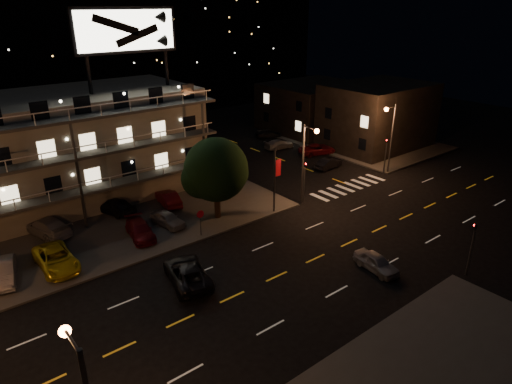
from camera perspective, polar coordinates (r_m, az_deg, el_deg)
ground at (r=34.91m, az=5.10°, el=-9.35°), size 140.00×140.00×0.00m
curb_nw at (r=45.50m, az=-26.67°, el=-3.75°), size 44.00×24.00×0.15m
curb_ne at (r=67.89m, az=11.90°, el=6.48°), size 16.00×24.00×0.15m
motel at (r=48.06m, az=-24.23°, el=4.81°), size 28.00×13.80×18.10m
side_bldg_front at (r=64.49m, az=14.93°, el=9.19°), size 14.06×10.00×8.50m
side_bldg_back at (r=72.21m, az=7.19°, el=10.55°), size 14.06×12.00×7.00m
streetlight_nc at (r=43.40m, az=6.25°, el=4.41°), size 0.44×1.92×8.00m
streetlight_ne at (r=53.77m, az=16.46°, el=7.21°), size 1.92×0.44×8.00m
signal_nw at (r=44.91m, az=6.08°, el=1.82°), size 0.20×0.27×4.60m
signal_sw at (r=36.07m, az=25.41°, el=-5.86°), size 0.20×0.27×4.60m
signal_ne at (r=54.42m, az=15.92°, el=4.81°), size 0.27×0.20×4.60m
banner_north at (r=42.02m, az=2.40°, el=1.69°), size 0.83×0.16×6.40m
stop_sign at (r=38.43m, az=-6.96°, el=-3.35°), size 0.91×0.11×2.61m
tree at (r=40.46m, az=-5.07°, el=2.56°), size 5.96×5.74×7.51m
lot_car_1 at (r=37.18m, az=-29.07°, el=-8.76°), size 2.43×4.51×1.41m
lot_car_2 at (r=37.20m, az=-23.71°, el=-7.67°), size 2.45×5.21×1.44m
lot_car_3 at (r=39.55m, az=-14.28°, el=-4.63°), size 2.56×4.65×1.28m
lot_car_4 at (r=41.02m, az=-11.00°, el=-3.31°), size 2.12×3.91×1.26m
lot_car_7 at (r=42.58m, az=-24.74°, el=-3.91°), size 3.49×5.62×1.52m
lot_car_8 at (r=44.49m, az=-17.32°, el=-1.66°), size 3.26×4.78×1.51m
lot_car_9 at (r=45.01m, az=-10.90°, el=-0.79°), size 2.24×4.46×1.40m
side_car_0 at (r=55.18m, az=9.04°, el=3.53°), size 3.92×1.66×1.26m
side_car_1 at (r=60.37m, az=7.68°, el=5.34°), size 5.34×3.57×1.36m
side_car_2 at (r=62.25m, az=2.91°, el=6.00°), size 4.39×2.06×1.24m
side_car_3 at (r=67.39m, az=1.54°, el=7.33°), size 4.02×2.63×1.27m
road_car_east at (r=35.28m, az=14.82°, el=-8.52°), size 1.96×3.90×1.28m
road_car_west at (r=33.15m, az=-8.61°, el=-9.91°), size 3.75×5.87×1.51m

